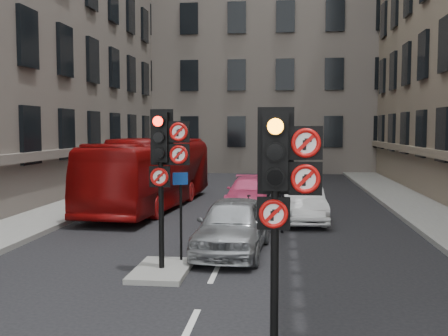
% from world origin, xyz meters
% --- Properties ---
extents(pavement_left, '(3.00, 50.00, 0.16)m').
position_xyz_m(pavement_left, '(-7.20, 12.00, 0.08)').
color(pavement_left, gray).
rests_on(pavement_left, ground).
extents(centre_island, '(1.20, 2.00, 0.12)m').
position_xyz_m(centre_island, '(-1.20, 5.00, 0.06)').
color(centre_island, gray).
rests_on(centre_island, ground).
extents(building_far, '(30.00, 14.00, 20.00)m').
position_xyz_m(building_far, '(0.00, 38.00, 10.00)').
color(building_far, '#655C55').
rests_on(building_far, ground).
extents(signal_near, '(0.91, 0.40, 3.58)m').
position_xyz_m(signal_near, '(1.49, 0.99, 2.58)').
color(signal_near, black).
rests_on(signal_near, ground).
extents(signal_far, '(0.91, 0.40, 3.58)m').
position_xyz_m(signal_far, '(-1.11, 4.99, 2.70)').
color(signal_far, black).
rests_on(signal_far, centre_island).
extents(car_silver, '(1.99, 4.36, 1.45)m').
position_xyz_m(car_silver, '(0.22, 7.14, 0.72)').
color(car_silver, '#95989B').
rests_on(car_silver, ground).
extents(car_white, '(1.66, 4.01, 1.29)m').
position_xyz_m(car_white, '(2.20, 11.98, 0.65)').
color(car_white, silver).
rests_on(car_white, ground).
extents(car_pink, '(1.76, 4.19, 1.21)m').
position_xyz_m(car_pink, '(0.10, 15.10, 0.60)').
color(car_pink, '#CF3C6D').
rests_on(car_pink, ground).
extents(bus_red, '(3.20, 10.38, 2.85)m').
position_xyz_m(bus_red, '(-3.83, 14.52, 1.42)').
color(bus_red, maroon).
rests_on(bus_red, ground).
extents(motorcycle, '(0.64, 1.85, 1.09)m').
position_xyz_m(motorcycle, '(0.38, 10.26, 0.55)').
color(motorcycle, black).
rests_on(motorcycle, ground).
extents(motorcyclist, '(0.72, 0.55, 1.76)m').
position_xyz_m(motorcyclist, '(1.32, 9.88, 0.88)').
color(motorcyclist, black).
rests_on(motorcyclist, ground).
extents(info_sign, '(0.36, 0.16, 2.11)m').
position_xyz_m(info_sign, '(-0.90, 5.73, 1.48)').
color(info_sign, black).
rests_on(info_sign, centre_island).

